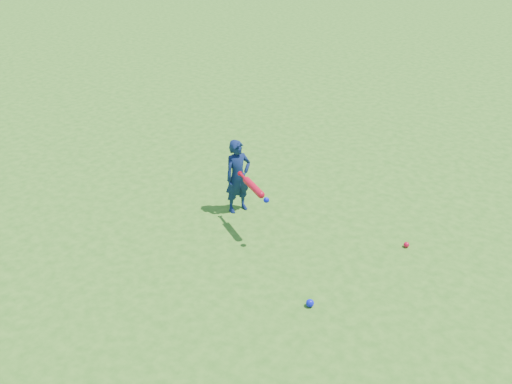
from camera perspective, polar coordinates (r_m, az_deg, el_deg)
ground at (r=7.23m, az=-4.13°, el=-1.32°), size 80.00×80.00×0.00m
child at (r=6.89m, az=-1.82°, el=1.56°), size 0.34×0.40×0.94m
ground_ball_red at (r=6.65m, az=14.81°, el=-5.11°), size 0.06×0.06×0.06m
ground_ball_blue at (r=5.66m, az=5.42°, el=-11.00°), size 0.08×0.08×0.08m
bat_swing at (r=6.37m, az=-0.12°, el=0.36°), size 0.65×0.38×0.08m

